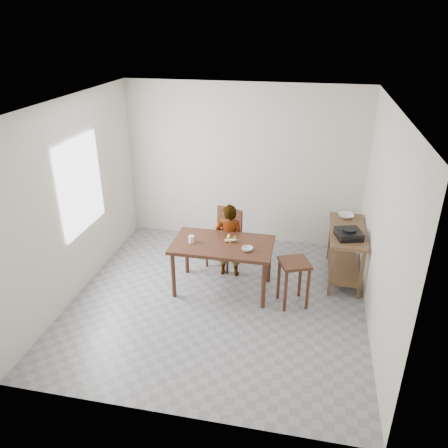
% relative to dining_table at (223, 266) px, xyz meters
% --- Properties ---
extents(floor, '(4.00, 4.00, 0.04)m').
position_rel_dining_table_xyz_m(floor, '(0.00, -0.30, -0.40)').
color(floor, gray).
rests_on(floor, ground).
extents(ceiling, '(4.00, 4.00, 0.04)m').
position_rel_dining_table_xyz_m(ceiling, '(0.00, -0.30, 2.35)').
color(ceiling, white).
rests_on(ceiling, wall_back).
extents(wall_back, '(4.00, 0.04, 2.70)m').
position_rel_dining_table_xyz_m(wall_back, '(0.00, 1.72, 0.98)').
color(wall_back, beige).
rests_on(wall_back, ground).
extents(wall_front, '(4.00, 0.04, 2.70)m').
position_rel_dining_table_xyz_m(wall_front, '(0.00, -2.32, 0.98)').
color(wall_front, beige).
rests_on(wall_front, ground).
extents(wall_left, '(0.04, 4.00, 2.70)m').
position_rel_dining_table_xyz_m(wall_left, '(-2.02, -0.30, 0.98)').
color(wall_left, beige).
rests_on(wall_left, ground).
extents(wall_right, '(0.04, 4.00, 2.70)m').
position_rel_dining_table_xyz_m(wall_right, '(2.02, -0.30, 0.98)').
color(wall_right, beige).
rests_on(wall_right, ground).
extents(window_pane, '(0.02, 1.10, 1.30)m').
position_rel_dining_table_xyz_m(window_pane, '(-1.97, -0.10, 1.12)').
color(window_pane, white).
rests_on(window_pane, wall_left).
extents(dining_table, '(1.40, 0.80, 0.75)m').
position_rel_dining_table_xyz_m(dining_table, '(0.00, 0.00, 0.00)').
color(dining_table, '#422315').
rests_on(dining_table, floor).
extents(prep_counter, '(0.50, 1.20, 0.80)m').
position_rel_dining_table_xyz_m(prep_counter, '(1.72, 0.70, 0.03)').
color(prep_counter, brown).
rests_on(prep_counter, floor).
extents(child, '(0.44, 0.30, 1.16)m').
position_rel_dining_table_xyz_m(child, '(0.01, 0.42, 0.21)').
color(child, silver).
rests_on(child, floor).
extents(dining_chair, '(0.56, 0.56, 0.91)m').
position_rel_dining_table_xyz_m(dining_chair, '(-0.13, 0.68, 0.08)').
color(dining_chair, '#422315').
rests_on(dining_chair, floor).
extents(stool, '(0.49, 0.49, 0.67)m').
position_rel_dining_table_xyz_m(stool, '(1.01, -0.16, -0.04)').
color(stool, '#422315').
rests_on(stool, floor).
extents(glass_tumbler, '(0.10, 0.10, 0.10)m').
position_rel_dining_table_xyz_m(glass_tumbler, '(-0.43, -0.06, 0.42)').
color(glass_tumbler, white).
rests_on(glass_tumbler, dining_table).
extents(small_bowl, '(0.20, 0.20, 0.05)m').
position_rel_dining_table_xyz_m(small_bowl, '(0.37, -0.14, 0.40)').
color(small_bowl, silver).
rests_on(small_bowl, dining_table).
extents(banana, '(0.21, 0.17, 0.07)m').
position_rel_dining_table_xyz_m(banana, '(0.10, 0.06, 0.41)').
color(banana, '#D5AE54').
rests_on(banana, dining_table).
extents(serving_bowl, '(0.27, 0.27, 0.06)m').
position_rel_dining_table_xyz_m(serving_bowl, '(1.70, 1.12, 0.45)').
color(serving_bowl, silver).
rests_on(serving_bowl, prep_counter).
extents(gas_burner, '(0.41, 0.41, 0.11)m').
position_rel_dining_table_xyz_m(gas_burner, '(1.71, 0.43, 0.48)').
color(gas_burner, black).
rests_on(gas_burner, prep_counter).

